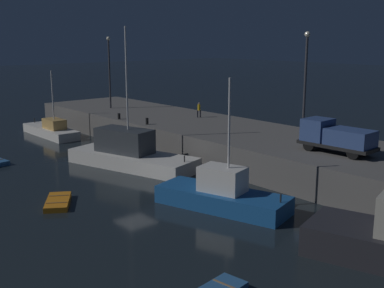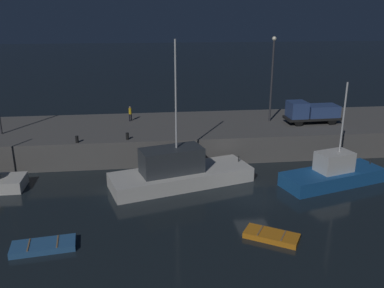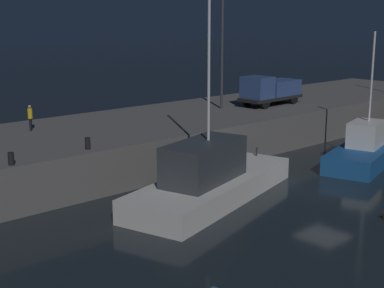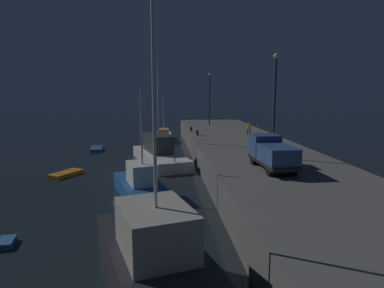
{
  "view_description": "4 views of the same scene",
  "coord_description": "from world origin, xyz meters",
  "px_view_note": "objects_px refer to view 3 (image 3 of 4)",
  "views": [
    {
      "loc": [
        28.09,
        -18.82,
        10.62
      ],
      "look_at": [
        0.34,
        5.11,
        2.61
      ],
      "focal_mm": 45.9,
      "sensor_mm": 36.0,
      "label": 1
    },
    {
      "loc": [
        -7.93,
        -26.98,
        13.36
      ],
      "look_at": [
        -4.16,
        4.75,
        2.9
      ],
      "focal_mm": 38.0,
      "sensor_mm": 36.0,
      "label": 2
    },
    {
      "loc": [
        -24.68,
        -16.65,
        9.16
      ],
      "look_at": [
        -4.55,
        5.55,
        2.4
      ],
      "focal_mm": 53.08,
      "sensor_mm": 36.0,
      "label": 3
    },
    {
      "loc": [
        32.35,
        3.37,
        8.25
      ],
      "look_at": [
        -2.69,
        6.68,
        2.51
      ],
      "focal_mm": 31.95,
      "sensor_mm": 36.0,
      "label": 4
    }
  ],
  "objects_px": {
    "lamp_post_east": "(222,41)",
    "bollard_west": "(88,143)",
    "dockworker": "(30,116)",
    "fishing_boat_orange": "(365,150)",
    "fishing_trawler_red": "(210,179)",
    "bollard_central": "(11,159)",
    "utility_truck": "(270,90)"
  },
  "relations": [
    {
      "from": "lamp_post_east",
      "to": "bollard_west",
      "type": "distance_m",
      "value": 15.95
    },
    {
      "from": "lamp_post_east",
      "to": "dockworker",
      "type": "height_order",
      "value": "lamp_post_east"
    },
    {
      "from": "fishing_boat_orange",
      "to": "dockworker",
      "type": "distance_m",
      "value": 20.87
    },
    {
      "from": "fishing_trawler_red",
      "to": "dockworker",
      "type": "distance_m",
      "value": 12.18
    },
    {
      "from": "bollard_central",
      "to": "lamp_post_east",
      "type": "bearing_deg",
      "value": 15.25
    },
    {
      "from": "bollard_west",
      "to": "dockworker",
      "type": "bearing_deg",
      "value": 89.02
    },
    {
      "from": "utility_truck",
      "to": "dockworker",
      "type": "bearing_deg",
      "value": 170.3
    },
    {
      "from": "fishing_boat_orange",
      "to": "utility_truck",
      "type": "relative_size",
      "value": 1.61
    },
    {
      "from": "fishing_boat_orange",
      "to": "utility_truck",
      "type": "bearing_deg",
      "value": 79.11
    },
    {
      "from": "bollard_west",
      "to": "bollard_central",
      "type": "bearing_deg",
      "value": -175.05
    },
    {
      "from": "utility_truck",
      "to": "bollard_west",
      "type": "xyz_separation_m",
      "value": [
        -18.38,
        -3.39,
        -0.88
      ]
    },
    {
      "from": "fishing_trawler_red",
      "to": "utility_truck",
      "type": "height_order",
      "value": "fishing_trawler_red"
    },
    {
      "from": "fishing_boat_orange",
      "to": "utility_truck",
      "type": "distance_m",
      "value": 10.06
    },
    {
      "from": "bollard_west",
      "to": "bollard_central",
      "type": "distance_m",
      "value": 4.34
    },
    {
      "from": "lamp_post_east",
      "to": "bollard_central",
      "type": "distance_m",
      "value": 20.06
    },
    {
      "from": "fishing_boat_orange",
      "to": "bollard_west",
      "type": "bearing_deg",
      "value": 159.77
    },
    {
      "from": "lamp_post_east",
      "to": "bollard_west",
      "type": "bearing_deg",
      "value": -161.83
    },
    {
      "from": "bollard_west",
      "to": "utility_truck",
      "type": "bearing_deg",
      "value": 10.46
    },
    {
      "from": "lamp_post_east",
      "to": "bollard_west",
      "type": "height_order",
      "value": "lamp_post_east"
    },
    {
      "from": "bollard_central",
      "to": "utility_truck",
      "type": "bearing_deg",
      "value": 9.42
    },
    {
      "from": "utility_truck",
      "to": "dockworker",
      "type": "xyz_separation_m",
      "value": [
        -18.27,
        3.12,
        -0.31
      ]
    },
    {
      "from": "fishing_boat_orange",
      "to": "bollard_west",
      "type": "distance_m",
      "value": 17.75
    },
    {
      "from": "fishing_trawler_red",
      "to": "utility_truck",
      "type": "distance_m",
      "value": 16.61
    },
    {
      "from": "fishing_trawler_red",
      "to": "fishing_boat_orange",
      "type": "height_order",
      "value": "fishing_trawler_red"
    },
    {
      "from": "fishing_boat_orange",
      "to": "bollard_central",
      "type": "xyz_separation_m",
      "value": [
        -20.88,
        5.73,
        1.9
      ]
    },
    {
      "from": "fishing_boat_orange",
      "to": "bollard_central",
      "type": "relative_size",
      "value": 14.96
    },
    {
      "from": "fishing_trawler_red",
      "to": "bollard_central",
      "type": "xyz_separation_m",
      "value": [
        -8.46,
        4.38,
        1.69
      ]
    },
    {
      "from": "utility_truck",
      "to": "bollard_central",
      "type": "relative_size",
      "value": 9.27
    },
    {
      "from": "fishing_trawler_red",
      "to": "fishing_boat_orange",
      "type": "relative_size",
      "value": 1.33
    },
    {
      "from": "fishing_boat_orange",
      "to": "bollard_west",
      "type": "height_order",
      "value": "fishing_boat_orange"
    },
    {
      "from": "lamp_post_east",
      "to": "bollard_central",
      "type": "bearing_deg",
      "value": -164.75
    },
    {
      "from": "utility_truck",
      "to": "dockworker",
      "type": "relative_size",
      "value": 3.61
    }
  ]
}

